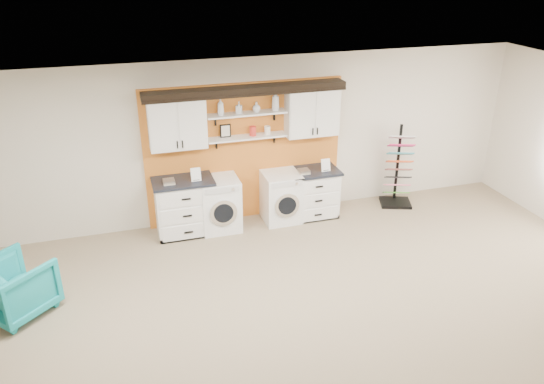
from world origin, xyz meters
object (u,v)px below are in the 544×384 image
object	(u,v)px
base_cabinet_right	(312,193)
dryer	(281,197)
armchair	(15,287)
sample_rack	(397,179)
base_cabinet_left	(185,207)
washer	(219,204)

from	to	relation	value
base_cabinet_right	dryer	size ratio (longest dim) A/B	1.02
dryer	base_cabinet_right	bearing A→B (deg)	0.33
armchair	dryer	bearing A→B (deg)	-112.07
base_cabinet_right	sample_rack	world-z (taller)	sample_rack
base_cabinet_left	base_cabinet_right	xyz separation A→B (m)	(2.26, 0.00, -0.05)
base_cabinet_right	sample_rack	xyz separation A→B (m)	(1.67, -0.02, 0.06)
washer	dryer	bearing A→B (deg)	0.00
dryer	armchair	distance (m)	4.36
dryer	sample_rack	distance (m)	2.25
base_cabinet_left	base_cabinet_right	size ratio (longest dim) A/B	1.11
sample_rack	armchair	size ratio (longest dim) A/B	1.80
washer	dryer	xyz separation A→B (m)	(1.09, 0.00, -0.02)
armchair	base_cabinet_right	bearing A→B (deg)	-114.39
washer	armchair	size ratio (longest dim) A/B	1.09
base_cabinet_right	armchair	distance (m)	4.91
armchair	base_cabinet_left	bearing A→B (deg)	-100.27
washer	base_cabinet_right	bearing A→B (deg)	0.12
base_cabinet_left	washer	bearing A→B (deg)	-0.33
base_cabinet_left	armchair	world-z (taller)	base_cabinet_left
base_cabinet_left	dryer	bearing A→B (deg)	-0.11
dryer	sample_rack	world-z (taller)	sample_rack
base_cabinet_left	sample_rack	size ratio (longest dim) A/B	0.66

